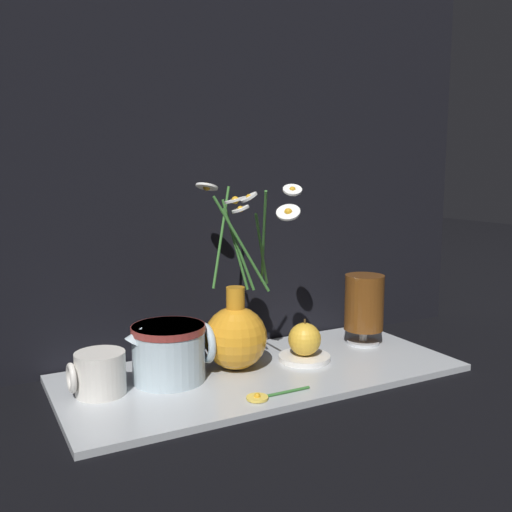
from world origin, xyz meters
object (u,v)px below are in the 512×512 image
object	(u,v)px
vase_with_flowers	(236,332)
yellow_mug	(99,373)
tea_glass	(364,304)
ceramic_pitcher	(170,350)
orange_fruit	(305,339)

from	to	relation	value
vase_with_flowers	yellow_mug	world-z (taller)	vase_with_flowers
vase_with_flowers	tea_glass	distance (m)	0.31
ceramic_pitcher	tea_glass	world-z (taller)	tea_glass
vase_with_flowers	orange_fruit	bearing A→B (deg)	-8.27
yellow_mug	orange_fruit	xyz separation A→B (m)	(0.39, -0.01, 0.01)
vase_with_flowers	ceramic_pitcher	xyz separation A→B (m)	(-0.13, 0.00, -0.02)
tea_glass	orange_fruit	size ratio (longest dim) A/B	2.07
yellow_mug	vase_with_flowers	bearing A→B (deg)	1.23
vase_with_flowers	yellow_mug	size ratio (longest dim) A/B	3.72
tea_glass	ceramic_pitcher	bearing A→B (deg)	-178.71
yellow_mug	tea_glass	xyz separation A→B (m)	(0.56, 0.02, 0.05)
yellow_mug	ceramic_pitcher	bearing A→B (deg)	3.08
vase_with_flowers	ceramic_pitcher	world-z (taller)	vase_with_flowers
vase_with_flowers	tea_glass	size ratio (longest dim) A/B	2.32
vase_with_flowers	tea_glass	xyz separation A→B (m)	(0.31, 0.01, 0.02)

